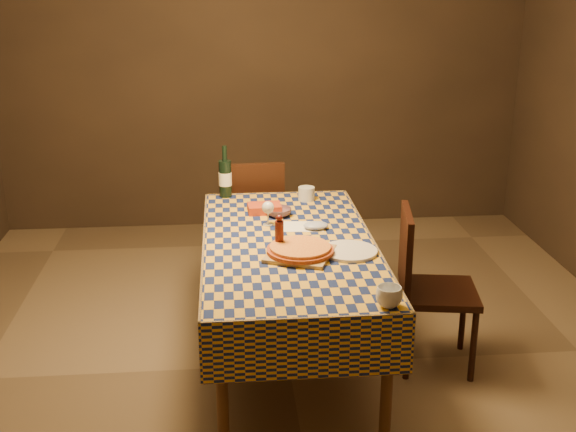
# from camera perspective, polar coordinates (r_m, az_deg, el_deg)

# --- Properties ---
(room) EXTENTS (5.00, 5.10, 2.70)m
(room) POSITION_cam_1_polar(r_m,az_deg,el_deg) (3.79, 0.07, 6.21)
(room) COLOR brown
(room) RESTS_ON ground
(dining_table) EXTENTS (0.94, 1.84, 0.77)m
(dining_table) POSITION_cam_1_polar(r_m,az_deg,el_deg) (3.98, 0.06, -3.04)
(dining_table) COLOR brown
(dining_table) RESTS_ON ground
(cutting_board) EXTENTS (0.41, 0.41, 0.02)m
(cutting_board) POSITION_cam_1_polar(r_m,az_deg,el_deg) (3.76, 0.96, -3.00)
(cutting_board) COLOR #A1804B
(cutting_board) RESTS_ON dining_table
(pizza) EXTENTS (0.46, 0.46, 0.04)m
(pizza) POSITION_cam_1_polar(r_m,az_deg,el_deg) (3.75, 0.97, -2.63)
(pizza) COLOR #963B19
(pizza) RESTS_ON cutting_board
(pepper_mill) EXTENTS (0.05, 0.05, 0.20)m
(pepper_mill) POSITION_cam_1_polar(r_m,az_deg,el_deg) (3.80, -0.69, -1.43)
(pepper_mill) COLOR #471310
(pepper_mill) RESTS_ON dining_table
(bowl) EXTENTS (0.19, 0.19, 0.05)m
(bowl) POSITION_cam_1_polar(r_m,az_deg,el_deg) (4.35, -0.75, 0.32)
(bowl) COLOR #634653
(bowl) RESTS_ON dining_table
(wine_glass) EXTENTS (0.07, 0.07, 0.14)m
(wine_glass) POSITION_cam_1_polar(r_m,az_deg,el_deg) (4.17, -1.60, 0.61)
(wine_glass) COLOR silver
(wine_glass) RESTS_ON dining_table
(wine_bottle) EXTENTS (0.10, 0.10, 0.34)m
(wine_bottle) POSITION_cam_1_polar(r_m,az_deg,el_deg) (4.71, -4.98, 3.03)
(wine_bottle) COLOR black
(wine_bottle) RESTS_ON dining_table
(deli_tub) EXTENTS (0.12, 0.12, 0.09)m
(deli_tub) POSITION_cam_1_polar(r_m,az_deg,el_deg) (4.64, 1.47, 1.77)
(deli_tub) COLOR silver
(deli_tub) RESTS_ON dining_table
(takeout_container) EXTENTS (0.21, 0.15, 0.05)m
(takeout_container) POSITION_cam_1_polar(r_m,az_deg,el_deg) (4.42, -1.88, 0.61)
(takeout_container) COLOR #B33817
(takeout_container) RESTS_ON dining_table
(white_plate) EXTENTS (0.37, 0.37, 0.02)m
(white_plate) POSITION_cam_1_polar(r_m,az_deg,el_deg) (3.81, 4.87, -2.78)
(white_plate) COLOR white
(white_plate) RESTS_ON dining_table
(tumbler) EXTENTS (0.12, 0.12, 0.09)m
(tumbler) POSITION_cam_1_polar(r_m,az_deg,el_deg) (3.23, 7.99, -6.34)
(tumbler) COLOR silver
(tumbler) RESTS_ON dining_table
(flour_patch) EXTENTS (0.25, 0.20, 0.00)m
(flour_patch) POSITION_cam_1_polar(r_m,az_deg,el_deg) (4.18, 1.22, -0.84)
(flour_patch) COLOR white
(flour_patch) RESTS_ON dining_table
(flour_bag) EXTENTS (0.15, 0.11, 0.04)m
(flour_bag) POSITION_cam_1_polar(r_m,az_deg,el_deg) (4.14, 2.21, -0.75)
(flour_bag) COLOR #A2AECF
(flour_bag) RESTS_ON dining_table
(chair_far) EXTENTS (0.44, 0.45, 0.93)m
(chair_far) POSITION_cam_1_polar(r_m,az_deg,el_deg) (5.15, -2.77, 0.09)
(chair_far) COLOR black
(chair_far) RESTS_ON ground
(chair_right) EXTENTS (0.49, 0.48, 0.93)m
(chair_right) POSITION_cam_1_polar(r_m,az_deg,el_deg) (4.15, 10.75, -5.03)
(chair_right) COLOR black
(chair_right) RESTS_ON ground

